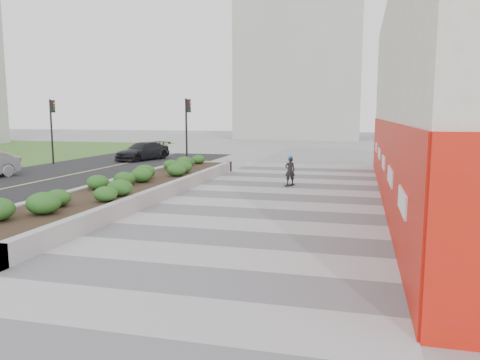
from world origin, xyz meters
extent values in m
plane|color=gray|center=(0.00, 0.00, 0.00)|extent=(160.00, 160.00, 0.00)
cube|color=#A8A8AD|center=(0.00, 3.00, 0.01)|extent=(8.00, 36.00, 0.01)
cube|color=beige|center=(7.00, 9.00, 4.00)|extent=(6.00, 24.00, 8.00)
cube|color=red|center=(4.02, 9.00, 1.50)|extent=(0.12, 24.00, 3.00)
cube|color=#9E9EA0|center=(-5.50, 15.85, 0.28)|extent=(3.00, 0.30, 0.55)
cube|color=#9E9EA0|center=(-6.85, 7.00, 0.28)|extent=(0.30, 18.00, 0.55)
cube|color=#9E9EA0|center=(-4.15, 7.00, 0.28)|extent=(0.30, 18.00, 0.55)
cube|color=#2D2116|center=(-5.50, 7.00, 0.25)|extent=(2.40, 17.40, 0.50)
cylinder|color=black|center=(-7.30, 17.50, 2.10)|extent=(0.12, 0.12, 4.20)
cube|color=black|center=(-7.12, 17.50, 3.75)|extent=(0.18, 0.28, 0.80)
cylinder|color=black|center=(-16.50, 17.00, 2.10)|extent=(0.12, 0.12, 4.20)
cube|color=black|center=(-16.32, 17.00, 3.75)|extent=(0.18, 0.28, 0.80)
cube|color=#ADAAA3|center=(-5.00, 55.00, 10.00)|extent=(16.00, 12.00, 20.00)
cube|color=#ADAAA3|center=(15.00, 60.00, 12.00)|extent=(14.00, 10.00, 24.00)
cylinder|color=#595654|center=(0.50, 3.00, 0.00)|extent=(0.44, 0.44, 0.01)
cube|color=black|center=(0.06, 11.19, 0.07)|extent=(0.48, 0.74, 0.02)
imported|color=#242328|center=(0.06, 11.19, 0.70)|extent=(0.53, 0.43, 1.26)
sphere|color=#1CA0F5|center=(0.06, 11.19, 1.30)|extent=(0.23, 0.23, 0.23)
imported|color=black|center=(-11.89, 20.78, 0.64)|extent=(3.07, 4.74, 1.28)
camera|label=1|loc=(3.07, -9.69, 3.22)|focal=35.00mm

